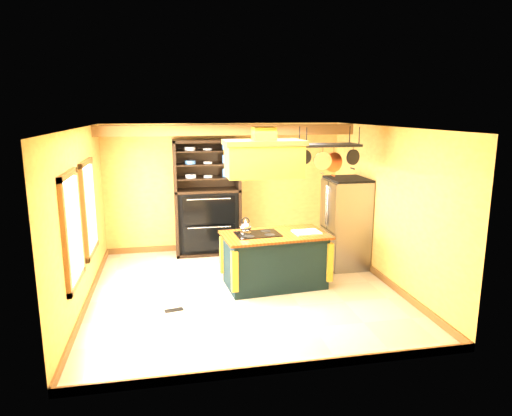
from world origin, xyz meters
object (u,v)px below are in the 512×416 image
object	(u,v)px
pot_rack	(329,150)
hutch	(207,210)
refrigerator	(345,225)
range_hood	(264,157)
kitchen_island	(275,259)

from	to	relation	value
pot_rack	hutch	world-z (taller)	pot_rack
pot_rack	refrigerator	size ratio (longest dim) A/B	0.63
range_hood	pot_rack	size ratio (longest dim) A/B	1.23
pot_rack	refrigerator	xyz separation A→B (m)	(0.65, 0.74, -1.49)
pot_rack	hutch	bearing A→B (deg)	131.82
hutch	refrigerator	bearing A→B (deg)	-28.07
pot_rack	hutch	distance (m)	3.12
kitchen_island	range_hood	distance (m)	1.77
kitchen_island	range_hood	world-z (taller)	range_hood
refrigerator	hutch	bearing A→B (deg)	151.93
kitchen_island	range_hood	bearing A→B (deg)	175.03
refrigerator	hutch	distance (m)	2.85
kitchen_island	hutch	size ratio (longest dim) A/B	0.77
kitchen_island	refrigerator	xyz separation A→B (m)	(1.56, 0.74, 0.35)
refrigerator	hutch	xyz separation A→B (m)	(-2.51, 1.34, 0.10)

